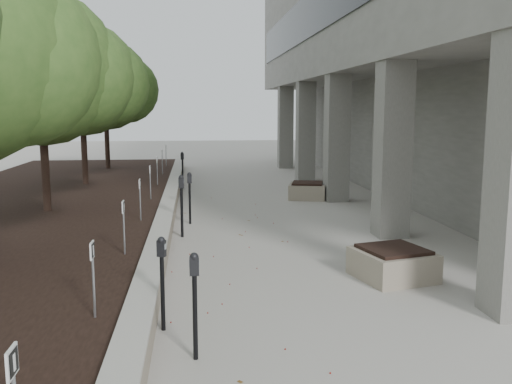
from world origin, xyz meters
TOP-DOWN VIEW (x-y plane):
  - ground at (0.00, 0.00)m, footprint 90.00×90.00m
  - retaining_wall at (-1.82, 9.00)m, footprint 0.39×26.00m
  - planting_bed at (-5.50, 9.00)m, footprint 7.00×26.00m
  - crabapple_tree_3 at (-4.80, 8.00)m, footprint 4.60×4.00m
  - crabapple_tree_4 at (-4.80, 13.00)m, footprint 4.60×4.00m
  - crabapple_tree_5 at (-4.80, 18.00)m, footprint 4.60×4.00m
  - parking_sign_2 at (-2.35, 0.50)m, footprint 0.04×0.22m
  - parking_sign_3 at (-2.35, 3.50)m, footprint 0.04×0.22m
  - parking_sign_4 at (-2.35, 6.50)m, footprint 0.04×0.22m
  - parking_sign_5 at (-2.35, 9.50)m, footprint 0.04×0.22m
  - parking_sign_6 at (-2.35, 12.50)m, footprint 0.04×0.22m
  - parking_sign_7 at (-2.35, 15.50)m, footprint 0.04×0.22m
  - parking_sign_8 at (-2.35, 18.50)m, footprint 0.04×0.22m
  - parking_meter_1 at (-1.55, 0.97)m, footprint 0.15×0.13m
  - parking_meter_2 at (-1.12, 0.05)m, footprint 0.13×0.09m
  - parking_meter_3 at (-1.41, 6.42)m, footprint 0.15×0.11m
  - parking_meter_4 at (-1.24, 7.89)m, footprint 0.14×0.11m
  - parking_meter_5 at (-1.55, 14.40)m, footprint 0.15×0.11m
  - planter_front at (2.32, 2.84)m, footprint 1.44×1.44m
  - planter_back at (2.58, 11.51)m, footprint 1.42×1.42m
  - berry_scatter at (-0.10, 5.00)m, footprint 3.30×14.10m

SIDE VIEW (x-z plane):
  - ground at x=0.00m, z-range 0.00..0.00m
  - berry_scatter at x=-0.10m, z-range 0.00..0.02m
  - planting_bed at x=-5.50m, z-range 0.00..0.40m
  - retaining_wall at x=-1.82m, z-range 0.00..0.50m
  - planter_back at x=2.58m, z-range 0.00..0.54m
  - planter_front at x=2.32m, z-range 0.00..0.55m
  - parking_meter_1 at x=-1.55m, z-range 0.00..1.29m
  - parking_meter_2 at x=-1.12m, z-range 0.00..1.31m
  - parking_meter_4 at x=-1.24m, z-range 0.00..1.34m
  - parking_meter_5 at x=-1.55m, z-range 0.00..1.36m
  - parking_meter_3 at x=-1.41m, z-range 0.00..1.45m
  - parking_sign_2 at x=-2.35m, z-range 0.40..1.36m
  - parking_sign_3 at x=-2.35m, z-range 0.40..1.36m
  - parking_sign_4 at x=-2.35m, z-range 0.40..1.36m
  - parking_sign_5 at x=-2.35m, z-range 0.40..1.36m
  - parking_sign_6 at x=-2.35m, z-range 0.40..1.36m
  - parking_sign_7 at x=-2.35m, z-range 0.40..1.36m
  - parking_sign_8 at x=-2.35m, z-range 0.40..1.36m
  - crabapple_tree_3 at x=-4.80m, z-range 0.40..5.84m
  - crabapple_tree_4 at x=-4.80m, z-range 0.40..5.84m
  - crabapple_tree_5 at x=-4.80m, z-range 0.40..5.84m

